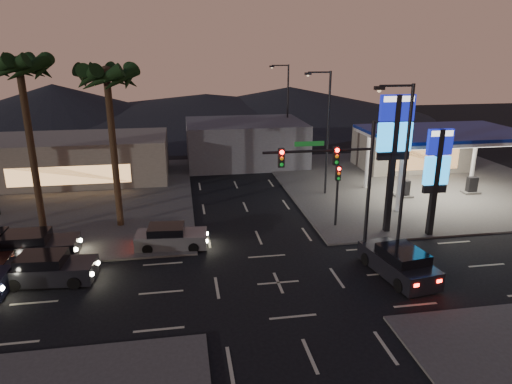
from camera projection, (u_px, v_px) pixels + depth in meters
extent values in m
plane|color=black|center=(278.00, 283.00, 23.78)|extent=(140.00, 140.00, 0.00)
cube|color=#47443F|center=(414.00, 182.00, 41.32)|extent=(24.00, 24.00, 0.12)
cube|color=#47443F|center=(40.00, 201.00, 36.29)|extent=(24.00, 24.00, 0.12)
cylinder|color=silver|center=(400.00, 180.00, 33.21)|extent=(0.36, 0.36, 5.00)
cylinder|color=silver|center=(368.00, 161.00, 38.85)|extent=(0.36, 0.36, 5.00)
cylinder|color=silver|center=(474.00, 156.00, 40.42)|extent=(0.36, 0.36, 5.00)
cube|color=silver|center=(445.00, 134.00, 36.00)|extent=(12.00, 8.00, 0.50)
cube|color=white|center=(445.00, 138.00, 36.09)|extent=(11.60, 7.60, 0.06)
cube|color=navy|center=(445.00, 132.00, 35.95)|extent=(12.20, 8.20, 0.25)
cube|color=black|center=(404.00, 189.00, 36.86)|extent=(0.80, 0.50, 1.40)
cube|color=black|center=(472.00, 185.00, 37.81)|extent=(0.80, 0.50, 1.40)
cube|color=#726B5B|center=(410.00, 149.00, 45.74)|extent=(10.00, 6.00, 4.00)
cube|color=black|center=(392.00, 167.00, 28.92)|extent=(0.35, 0.35, 9.00)
cube|color=#0C138C|center=(397.00, 108.00, 27.80)|extent=(2.20, 0.30, 1.60)
cube|color=white|center=(398.00, 99.00, 27.64)|extent=(1.98, 0.32, 0.35)
cube|color=#1A96F8|center=(395.00, 137.00, 28.35)|extent=(2.20, 0.30, 1.80)
cube|color=black|center=(393.00, 156.00, 28.71)|extent=(2.09, 0.28, 0.50)
cube|color=black|center=(435.00, 184.00, 28.68)|extent=(0.35, 0.35, 7.00)
cube|color=#0C138C|center=(440.00, 142.00, 27.86)|extent=(1.60, 0.30, 1.60)
cube|color=white|center=(441.00, 133.00, 27.69)|extent=(1.44, 0.32, 0.35)
cube|color=#1A96F8|center=(436.00, 170.00, 28.41)|extent=(1.60, 0.30, 1.80)
cube|color=black|center=(434.00, 189.00, 28.77)|extent=(1.52, 0.28, 0.50)
cylinder|color=black|center=(368.00, 193.00, 25.31)|extent=(0.20, 0.20, 8.00)
cylinder|color=black|center=(318.00, 151.00, 24.08)|extent=(6.00, 0.14, 0.14)
cube|color=#0C3F14|center=(309.00, 144.00, 23.89)|extent=(1.60, 0.05, 0.25)
cube|color=black|center=(336.00, 156.00, 24.33)|extent=(0.32, 0.25, 1.00)
sphere|color=#FF0C07|center=(337.00, 150.00, 24.09)|extent=(0.22, 0.22, 0.22)
sphere|color=orange|center=(337.00, 156.00, 24.19)|extent=(0.20, 0.20, 0.20)
sphere|color=#0CB226|center=(337.00, 162.00, 24.29)|extent=(0.20, 0.20, 0.20)
cube|color=black|center=(281.00, 158.00, 23.86)|extent=(0.32, 0.25, 1.00)
sphere|color=#FF0C07|center=(282.00, 152.00, 23.62)|extent=(0.22, 0.22, 0.22)
sphere|color=orange|center=(282.00, 159.00, 23.72)|extent=(0.20, 0.20, 0.20)
sphere|color=#0CB226|center=(282.00, 165.00, 23.82)|extent=(0.20, 0.20, 0.20)
cylinder|color=black|center=(337.00, 199.00, 30.62)|extent=(0.16, 0.16, 4.00)
cube|color=black|center=(338.00, 173.00, 30.07)|extent=(0.32, 0.25, 1.00)
sphere|color=#FF0C07|center=(339.00, 169.00, 29.83)|extent=(0.22, 0.22, 0.22)
sphere|color=orange|center=(339.00, 174.00, 29.93)|extent=(0.20, 0.20, 0.20)
sphere|color=#0CB226|center=(339.00, 179.00, 30.03)|extent=(0.20, 0.20, 0.20)
cylinder|color=black|center=(404.00, 179.00, 24.31)|extent=(0.18, 0.18, 10.00)
cylinder|color=black|center=(397.00, 86.00, 22.68)|extent=(1.80, 0.12, 0.12)
cube|color=black|center=(379.00, 88.00, 22.57)|extent=(0.50, 0.25, 0.18)
sphere|color=#FFCC8C|center=(379.00, 90.00, 22.61)|extent=(0.20, 0.20, 0.20)
cylinder|color=black|center=(328.00, 135.00, 36.53)|extent=(0.18, 0.18, 10.00)
cylinder|color=black|center=(319.00, 72.00, 34.90)|extent=(1.80, 0.12, 0.12)
cube|color=black|center=(308.00, 74.00, 34.79)|extent=(0.50, 0.25, 0.18)
sphere|color=#FFCC8C|center=(308.00, 75.00, 34.82)|extent=(0.20, 0.20, 0.20)
cylinder|color=black|center=(288.00, 112.00, 49.68)|extent=(0.18, 0.18, 10.00)
cylinder|color=black|center=(280.00, 65.00, 48.06)|extent=(1.80, 0.12, 0.12)
cube|color=black|center=(272.00, 66.00, 47.95)|extent=(0.50, 0.25, 0.18)
sphere|color=#FFCC8C|center=(272.00, 68.00, 47.98)|extent=(0.20, 0.20, 0.20)
cylinder|color=black|center=(114.00, 154.00, 29.75)|extent=(0.44, 0.44, 10.20)
sphere|color=black|center=(106.00, 73.00, 28.20)|extent=(0.90, 0.90, 0.90)
cone|color=black|center=(128.00, 78.00, 28.50)|extent=(0.90, 2.74, 1.91)
cone|color=black|center=(124.00, 77.00, 29.30)|extent=(2.57, 2.57, 1.91)
cone|color=black|center=(110.00, 77.00, 29.52)|extent=(2.74, 0.90, 1.91)
cone|color=black|center=(94.00, 77.00, 29.02)|extent=(2.57, 2.57, 1.91)
cone|color=black|center=(85.00, 78.00, 28.09)|extent=(0.90, 2.74, 1.91)
cone|color=black|center=(89.00, 79.00, 27.29)|extent=(2.57, 2.57, 1.91)
cone|color=black|center=(104.00, 79.00, 27.07)|extent=(2.74, 0.90, 1.91)
cone|color=black|center=(120.00, 79.00, 27.58)|extent=(2.57, 2.57, 1.91)
cylinder|color=black|center=(32.00, 152.00, 28.87)|extent=(0.44, 0.44, 10.80)
sphere|color=black|center=(18.00, 63.00, 27.24)|extent=(0.90, 0.90, 0.90)
cone|color=black|center=(42.00, 69.00, 27.53)|extent=(0.90, 2.74, 1.91)
cone|color=black|center=(40.00, 68.00, 28.34)|extent=(2.57, 2.57, 1.91)
cone|color=black|center=(26.00, 68.00, 28.55)|extent=(2.74, 0.90, 1.91)
cone|color=black|center=(8.00, 68.00, 28.05)|extent=(2.57, 2.57, 1.91)
cone|color=black|center=(12.00, 70.00, 26.11)|extent=(2.74, 0.90, 1.91)
cone|color=black|center=(31.00, 69.00, 26.61)|extent=(2.57, 2.57, 1.91)
cube|color=#726B5B|center=(78.00, 159.00, 41.65)|extent=(16.00, 8.00, 4.00)
cube|color=#4C4C51|center=(245.00, 142.00, 47.87)|extent=(12.00, 9.00, 4.40)
cone|color=black|center=(54.00, 103.00, 75.34)|extent=(40.00, 40.00, 6.00)
cone|color=black|center=(290.00, 101.00, 81.78)|extent=(50.00, 50.00, 5.00)
cone|color=black|center=(206.00, 106.00, 79.57)|extent=(60.00, 60.00, 4.00)
cube|color=black|center=(50.00, 271.00, 23.76)|extent=(4.74, 2.30, 0.94)
cube|color=black|center=(42.00, 261.00, 23.55)|extent=(2.44, 1.96, 0.68)
cylinder|color=black|center=(84.00, 267.00, 24.80)|extent=(0.69, 0.30, 0.67)
cylinder|color=black|center=(74.00, 283.00, 23.11)|extent=(0.69, 0.30, 0.67)
cylinder|color=black|center=(28.00, 269.00, 24.56)|extent=(0.69, 0.30, 0.67)
cylinder|color=black|center=(14.00, 285.00, 22.88)|extent=(0.69, 0.30, 0.67)
sphere|color=#FFF2BF|center=(98.00, 263.00, 24.52)|extent=(0.23, 0.23, 0.23)
sphere|color=#FFF2BF|center=(92.00, 274.00, 23.33)|extent=(0.23, 0.23, 0.23)
cube|color=#FF140A|center=(9.00, 265.00, 24.13)|extent=(0.10, 0.27, 0.15)
sphere|color=#FFF2BF|center=(13.00, 260.00, 24.77)|extent=(0.24, 0.24, 0.24)
sphere|color=#FFF2BF|center=(5.00, 271.00, 23.54)|extent=(0.24, 0.24, 0.24)
sphere|color=#FFF2BF|center=(12.00, 275.00, 23.13)|extent=(0.25, 0.25, 0.25)
sphere|color=#FFF2BF|center=(2.00, 288.00, 21.86)|extent=(0.25, 0.25, 0.25)
cube|color=slate|center=(172.00, 239.00, 27.82)|extent=(4.39, 2.13, 0.87)
cube|color=black|center=(166.00, 231.00, 27.62)|extent=(2.26, 1.81, 0.63)
cylinder|color=black|center=(195.00, 237.00, 28.78)|extent=(0.64, 0.28, 0.62)
cylinder|color=black|center=(194.00, 248.00, 27.22)|extent=(0.64, 0.28, 0.62)
cylinder|color=black|center=(151.00, 238.00, 28.56)|extent=(0.64, 0.28, 0.62)
cylinder|color=black|center=(148.00, 249.00, 27.00)|extent=(0.64, 0.28, 0.62)
sphere|color=#FFF2BF|center=(207.00, 234.00, 28.53)|extent=(0.21, 0.21, 0.21)
sphere|color=#FFF2BF|center=(206.00, 241.00, 27.42)|extent=(0.21, 0.21, 0.21)
cube|color=#FF140A|center=(138.00, 235.00, 28.16)|extent=(0.10, 0.25, 0.14)
cube|color=#FF140A|center=(134.00, 242.00, 27.06)|extent=(0.10, 0.25, 0.14)
cube|color=black|center=(34.00, 249.00, 26.33)|extent=(4.84, 2.05, 0.99)
cube|color=black|center=(27.00, 239.00, 26.08)|extent=(2.42, 1.87, 0.71)
cylinder|color=black|center=(66.00, 245.00, 27.53)|extent=(0.70, 0.27, 0.70)
cylinder|color=black|center=(59.00, 258.00, 25.78)|extent=(0.70, 0.27, 0.70)
cylinder|color=black|center=(12.00, 248.00, 27.04)|extent=(0.70, 0.27, 0.70)
cylinder|color=black|center=(1.00, 262.00, 25.29)|extent=(0.70, 0.27, 0.70)
sphere|color=#FFF2BF|center=(80.00, 240.00, 27.32)|extent=(0.24, 0.24, 0.24)
sphere|color=#FFF2BF|center=(76.00, 250.00, 26.08)|extent=(0.24, 0.24, 0.24)
cylinder|color=black|center=(23.00, 244.00, 27.67)|extent=(0.67, 0.26, 0.66)
cylinder|color=black|center=(13.00, 256.00, 26.01)|extent=(0.67, 0.26, 0.66)
sphere|color=#FFF2BF|center=(35.00, 240.00, 27.45)|extent=(0.23, 0.23, 0.23)
sphere|color=#FFF2BF|center=(29.00, 249.00, 26.28)|extent=(0.23, 0.23, 0.23)
cube|color=black|center=(398.00, 265.00, 24.43)|extent=(2.78, 5.13, 1.00)
cube|color=black|center=(403.00, 256.00, 23.93)|extent=(2.24, 2.70, 0.72)
cylinder|color=black|center=(366.00, 259.00, 25.62)|extent=(0.37, 0.74, 0.71)
cylinder|color=black|center=(395.00, 255.00, 26.19)|extent=(0.37, 0.74, 0.71)
cylinder|color=black|center=(400.00, 285.00, 22.82)|extent=(0.37, 0.74, 0.71)
cylinder|color=black|center=(431.00, 279.00, 23.39)|extent=(0.37, 0.74, 0.71)
cube|color=#FF140A|center=(416.00, 285.00, 21.98)|extent=(0.29, 0.13, 0.16)
cube|color=#FF140A|center=(439.00, 281.00, 22.38)|extent=(0.29, 0.13, 0.16)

